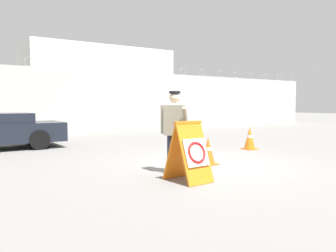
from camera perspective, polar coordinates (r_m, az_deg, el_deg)
The scene contains 7 objects.
ground_plane at distance 8.20m, azimuth 7.12°, elevation -6.65°, with size 90.00×90.00×0.00m, color gray.
perimeter_wall at distance 18.14m, azimuth -15.68°, elevation 4.30°, with size 36.00×0.30×3.80m.
building_block at distance 23.42m, azimuth -12.45°, elevation 6.46°, with size 9.33×5.44×5.19m.
barricade_sign at distance 6.31m, azimuth 3.81°, elevation -4.44°, with size 0.70×0.88×1.17m.
security_guard at distance 6.91m, azimuth 1.16°, elevation -0.36°, with size 0.48×0.66×1.76m.
traffic_cone_near at distance 11.11m, azimuth 14.03°, elevation -2.06°, with size 0.42×0.42×0.74m.
traffic_cone_mid at distance 8.13m, azimuth 7.02°, elevation -4.36°, with size 0.40×0.40×0.67m.
Camera 1 is at (-5.09, -6.26, 1.49)m, focal length 35.00 mm.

